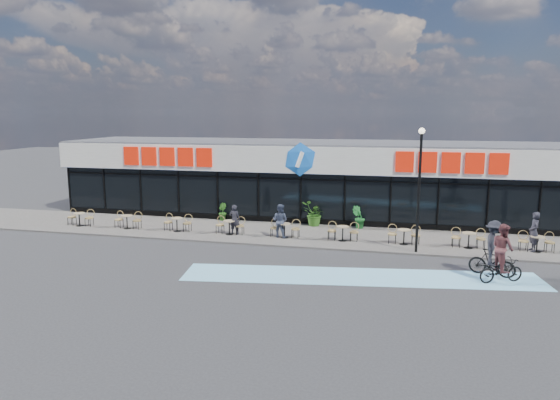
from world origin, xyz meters
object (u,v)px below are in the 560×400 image
at_px(potted_plant_left, 222,212).
at_px(patron_right, 280,221).
at_px(lamp_post, 419,180).
at_px(pedestrian_a, 534,232).
at_px(potted_plant_mid, 314,214).
at_px(cyclist_a, 502,259).
at_px(potted_plant_right, 359,217).
at_px(bistro_set_0, 80,217).
at_px(patron_left, 235,219).
at_px(cyclist_b, 493,251).

distance_m(potted_plant_left, patron_right, 5.29).
distance_m(lamp_post, pedestrian_a, 5.90).
height_order(lamp_post, patron_right, lamp_post).
relative_size(potted_plant_mid, cyclist_a, 0.59).
bearing_deg(potted_plant_right, patron_right, -142.52).
bearing_deg(bistro_set_0, patron_right, -0.24).
height_order(potted_plant_mid, patron_left, patron_left).
distance_m(bistro_set_0, patron_left, 9.11).
bearing_deg(patron_right, lamp_post, -176.05).
bearing_deg(potted_plant_left, potted_plant_right, -1.97).
xyz_separation_m(bistro_set_0, patron_left, (9.10, 0.02, 0.33)).
xyz_separation_m(potted_plant_mid, potted_plant_right, (2.49, -0.01, -0.06)).
bearing_deg(lamp_post, pedestrian_a, 14.53).
bearing_deg(pedestrian_a, cyclist_a, -31.69).
bearing_deg(patron_right, cyclist_b, 172.98).
bearing_deg(potted_plant_left, bistro_set_0, -157.01).
distance_m(bistro_set_0, potted_plant_mid, 13.12).
height_order(patron_left, patron_right, patron_right).
bearing_deg(patron_left, pedestrian_a, -175.03).
distance_m(potted_plant_right, cyclist_b, 8.79).
relative_size(patron_left, pedestrian_a, 0.85).
distance_m(potted_plant_left, patron_left, 3.57).
relative_size(potted_plant_left, pedestrian_a, 0.56).
relative_size(potted_plant_left, patron_right, 0.60).
distance_m(cyclist_a, cyclist_b, 0.78).
distance_m(bistro_set_0, potted_plant_left, 7.95).
bearing_deg(patron_right, pedestrian_a, -164.86).
distance_m(pedestrian_a, cyclist_b, 4.56).
xyz_separation_m(bistro_set_0, cyclist_b, (21.03, -3.83, 0.45)).
xyz_separation_m(cyclist_a, cyclist_b, (-0.19, 0.75, 0.07)).
bearing_deg(potted_plant_left, cyclist_a, -28.95).
height_order(potted_plant_left, patron_right, patron_right).
bearing_deg(cyclist_a, potted_plant_left, 151.05).
bearing_deg(potted_plant_left, cyclist_b, -26.84).
relative_size(patron_left, patron_right, 0.92).
bearing_deg(potted_plant_mid, pedestrian_a, -14.77).
bearing_deg(potted_plant_mid, cyclist_b, -39.07).
xyz_separation_m(patron_left, pedestrian_a, (14.35, 0.01, 0.13)).
xyz_separation_m(bistro_set_0, potted_plant_right, (15.31, 2.83, 0.16)).
bearing_deg(potted_plant_right, potted_plant_mid, 179.86).
distance_m(patron_right, pedestrian_a, 11.90).
height_order(lamp_post, pedestrian_a, lamp_post).
distance_m(potted_plant_right, pedestrian_a, 8.62).
relative_size(potted_plant_right, pedestrian_a, 0.67).
bearing_deg(patron_left, lamp_post, 176.55).
bearing_deg(pedestrian_a, bistro_set_0, -95.83).
bearing_deg(cyclist_b, lamp_post, 138.11).
bearing_deg(cyclist_b, patron_right, 158.22).
height_order(potted_plant_left, cyclist_a, cyclist_a).
relative_size(potted_plant_mid, patron_right, 0.79).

